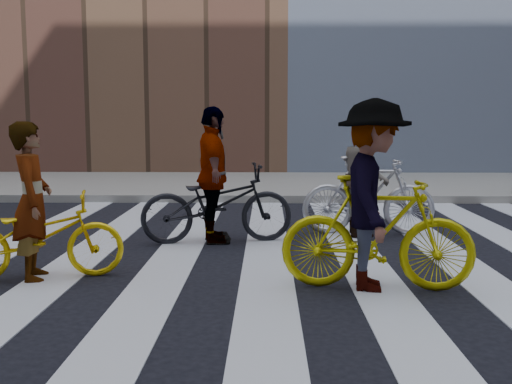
{
  "coord_description": "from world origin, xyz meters",
  "views": [
    {
      "loc": [
        -0.55,
        -6.53,
        1.66
      ],
      "look_at": [
        -0.68,
        0.3,
        0.81
      ],
      "focal_mm": 42.0,
      "sensor_mm": 36.0,
      "label": 1
    }
  ],
  "objects_px": {
    "bike_silver_mid": "(368,196)",
    "rider_right": "(373,195)",
    "rider_left": "(32,201)",
    "rider_rear": "(213,175)",
    "bike_yellow_left": "(39,237)",
    "bike_dark_rear": "(217,203)",
    "rider_mid": "(365,176)",
    "bike_yellow_right": "(377,233)"
  },
  "relations": [
    {
      "from": "bike_silver_mid",
      "to": "rider_right",
      "type": "relative_size",
      "value": 1.02
    },
    {
      "from": "rider_left",
      "to": "rider_rear",
      "type": "relative_size",
      "value": 0.9
    },
    {
      "from": "rider_rear",
      "to": "bike_yellow_left",
      "type": "bearing_deg",
      "value": 128.24
    },
    {
      "from": "rider_left",
      "to": "bike_yellow_left",
      "type": "bearing_deg",
      "value": -104.8
    },
    {
      "from": "rider_left",
      "to": "bike_silver_mid",
      "type": "bearing_deg",
      "value": -72.33
    },
    {
      "from": "bike_dark_rear",
      "to": "bike_silver_mid",
      "type": "bearing_deg",
      "value": -84.61
    },
    {
      "from": "bike_yellow_left",
      "to": "rider_right",
      "type": "bearing_deg",
      "value": -109.92
    },
    {
      "from": "rider_rear",
      "to": "bike_dark_rear",
      "type": "bearing_deg",
      "value": -100.31
    },
    {
      "from": "bike_silver_mid",
      "to": "rider_right",
      "type": "xyz_separation_m",
      "value": [
        -0.42,
        -2.74,
        0.36
      ]
    },
    {
      "from": "rider_mid",
      "to": "rider_rear",
      "type": "xyz_separation_m",
      "value": [
        -2.1,
        -0.59,
        0.07
      ]
    },
    {
      "from": "rider_left",
      "to": "rider_right",
      "type": "xyz_separation_m",
      "value": [
        3.41,
        -0.3,
        0.11
      ]
    },
    {
      "from": "rider_right",
      "to": "rider_rear",
      "type": "relative_size",
      "value": 1.02
    },
    {
      "from": "rider_mid",
      "to": "rider_right",
      "type": "bearing_deg",
      "value": 175.29
    },
    {
      "from": "bike_dark_rear",
      "to": "rider_mid",
      "type": "distance_m",
      "value": 2.15
    },
    {
      "from": "bike_yellow_right",
      "to": "rider_left",
      "type": "relative_size",
      "value": 1.14
    },
    {
      "from": "rider_right",
      "to": "rider_rear",
      "type": "bearing_deg",
      "value": 45.96
    },
    {
      "from": "bike_dark_rear",
      "to": "rider_mid",
      "type": "height_order",
      "value": "rider_mid"
    },
    {
      "from": "bike_silver_mid",
      "to": "rider_left",
      "type": "relative_size",
      "value": 1.15
    },
    {
      "from": "bike_dark_rear",
      "to": "rider_rear",
      "type": "distance_m",
      "value": 0.38
    },
    {
      "from": "bike_silver_mid",
      "to": "rider_right",
      "type": "bearing_deg",
      "value": 174.26
    },
    {
      "from": "rider_left",
      "to": "rider_rear",
      "type": "xyz_separation_m",
      "value": [
        1.68,
        1.85,
        0.09
      ]
    },
    {
      "from": "rider_rear",
      "to": "rider_mid",
      "type": "bearing_deg",
      "value": -84.61
    },
    {
      "from": "rider_left",
      "to": "rider_right",
      "type": "height_order",
      "value": "rider_right"
    },
    {
      "from": "bike_dark_rear",
      "to": "rider_right",
      "type": "height_order",
      "value": "rider_right"
    },
    {
      "from": "rider_rear",
      "to": "bike_yellow_right",
      "type": "bearing_deg",
      "value": -150.7
    },
    {
      "from": "rider_mid",
      "to": "rider_right",
      "type": "height_order",
      "value": "rider_right"
    },
    {
      "from": "bike_yellow_left",
      "to": "bike_yellow_right",
      "type": "bearing_deg",
      "value": -109.84
    },
    {
      "from": "rider_left",
      "to": "rider_right",
      "type": "distance_m",
      "value": 3.42
    },
    {
      "from": "bike_yellow_left",
      "to": "bike_yellow_right",
      "type": "distance_m",
      "value": 3.42
    },
    {
      "from": "bike_silver_mid",
      "to": "rider_rear",
      "type": "relative_size",
      "value": 1.03
    },
    {
      "from": "rider_mid",
      "to": "bike_dark_rear",
      "type": "bearing_deg",
      "value": 109.08
    },
    {
      "from": "rider_mid",
      "to": "rider_rear",
      "type": "bearing_deg",
      "value": 108.71
    },
    {
      "from": "bike_silver_mid",
      "to": "bike_yellow_right",
      "type": "xyz_separation_m",
      "value": [
        -0.37,
        -2.74,
        -0.01
      ]
    },
    {
      "from": "rider_right",
      "to": "rider_rear",
      "type": "distance_m",
      "value": 2.75
    },
    {
      "from": "bike_yellow_left",
      "to": "bike_dark_rear",
      "type": "bearing_deg",
      "value": -57.11
    },
    {
      "from": "rider_left",
      "to": "bike_yellow_right",
      "type": "bearing_deg",
      "value": -109.77
    },
    {
      "from": "bike_silver_mid",
      "to": "rider_rear",
      "type": "distance_m",
      "value": 2.25
    },
    {
      "from": "bike_yellow_left",
      "to": "bike_silver_mid",
      "type": "relative_size",
      "value": 0.91
    },
    {
      "from": "bike_yellow_right",
      "to": "bike_dark_rear",
      "type": "xyz_separation_m",
      "value": [
        -1.73,
        2.15,
        -0.03
      ]
    },
    {
      "from": "bike_dark_rear",
      "to": "rider_mid",
      "type": "relative_size",
      "value": 1.2
    },
    {
      "from": "bike_silver_mid",
      "to": "bike_dark_rear",
      "type": "relative_size",
      "value": 0.93
    },
    {
      "from": "bike_yellow_right",
      "to": "rider_mid",
      "type": "relative_size",
      "value": 1.1
    }
  ]
}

